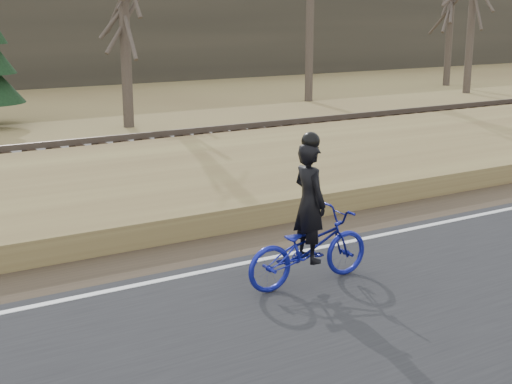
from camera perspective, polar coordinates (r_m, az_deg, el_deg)
edge_line at (r=15.03m, az=19.42°, el=-1.32°), size 120.00×0.12×0.01m
shoulder at (r=15.67m, az=16.62°, el=-0.65°), size 120.00×1.60×0.04m
embankment at (r=17.71m, az=9.56°, el=2.12°), size 120.00×5.00×0.44m
ballast at (r=20.69m, az=2.74°, el=4.08°), size 120.00×3.00×0.45m
railroad at (r=20.63m, az=2.75°, el=4.91°), size 120.00×2.40×0.29m
treeline_backdrop at (r=40.55m, az=-15.11°, el=12.60°), size 120.00×4.00×6.00m
cyclist at (r=10.26m, az=4.25°, el=-3.61°), size 2.03×0.72×2.22m
bare_tree_near_left at (r=24.70m, az=-10.49°, el=13.30°), size 0.36×0.36×7.11m
bare_tree_right at (r=36.14m, az=16.86°, el=13.10°), size 0.36×0.36×6.97m
bare_tree_far_right at (r=39.54m, az=15.36°, el=14.32°), size 0.36×0.36×8.43m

